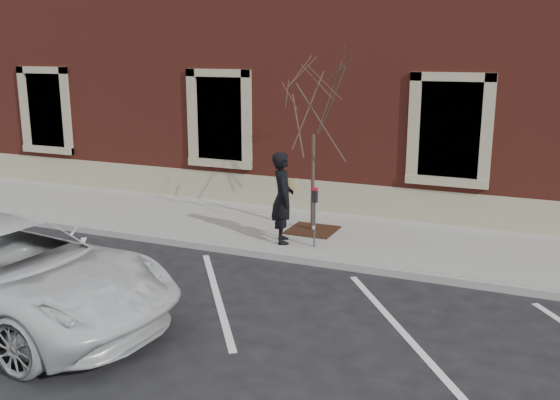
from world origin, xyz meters
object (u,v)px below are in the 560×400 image
at_px(sapling, 314,107).
at_px(parking_meter, 315,206).
at_px(man, 283,198).
at_px(white_truck, 8,273).

bearing_deg(sapling, parking_meter, -67.49).
height_order(parking_meter, sapling, sapling).
relative_size(man, parking_meter, 1.54).
bearing_deg(white_truck, sapling, -20.07).
distance_m(parking_meter, white_truck, 6.00).
xyz_separation_m(man, white_truck, (-2.51, -5.08, -0.34)).
bearing_deg(man, sapling, -43.00).
height_order(sapling, white_truck, sapling).
relative_size(parking_meter, white_truck, 0.23).
xyz_separation_m(man, sapling, (0.29, 1.06, 1.84)).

